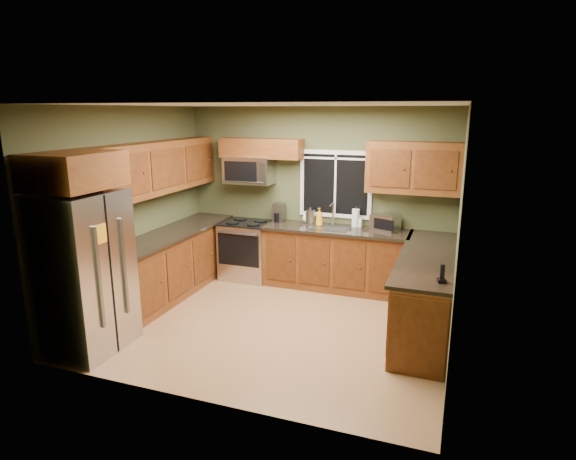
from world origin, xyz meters
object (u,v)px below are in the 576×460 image
Objects in this scene: microwave at (249,170)px; paper_towel_roll at (356,218)px; cordless_phone at (442,277)px; soap_bottle_c at (307,217)px; toaster_oven at (385,222)px; kettle at (310,216)px; soap_bottle_a at (319,217)px; range at (247,250)px; refrigerator at (85,273)px; coffee_maker at (279,213)px; soap_bottle_b at (359,220)px.

microwave is 2.57× the size of paper_towel_roll.
soap_bottle_c is at bearing 134.97° from cordless_phone.
soap_bottle_c is (0.93, 0.09, -0.70)m from microwave.
toaster_oven is at bearing -8.03° from paper_towel_roll.
microwave reaches higher than soap_bottle_c.
cordless_phone is (2.10, -2.10, -0.04)m from soap_bottle_c.
kettle is 0.20m from soap_bottle_a.
paper_towel_roll is (1.70, 0.21, 0.61)m from range.
microwave is 2.79× the size of soap_bottle_a.
refrigerator is 9.58× the size of soap_bottle_c.
cordless_phone is at bearing -45.33° from kettle.
microwave is 3.71m from cordless_phone.
refrigerator is 3.41m from soap_bottle_a.
toaster_oven reaches higher than range.
paper_towel_roll reaches higher than coffee_maker.
soap_bottle_b is (0.75, 0.05, -0.03)m from kettle.
cordless_phone is at bearing -45.03° from soap_bottle_c.
soap_bottle_b is 0.82m from soap_bottle_c.
soap_bottle_a is (1.86, 2.85, 0.18)m from refrigerator.
soap_bottle_a is 2.70m from cordless_phone.
microwave reaches higher than paper_towel_roll.
toaster_oven is 1.70× the size of kettle.
soap_bottle_b reaches higher than range.
refrigerator is at bearing -118.33° from soap_bottle_c.
refrigerator is at bearing -129.11° from soap_bottle_b.
microwave is at bearing 177.37° from soap_bottle_a.
refrigerator is 3.87m from soap_bottle_b.
kettle is 1.40× the size of soap_bottle_c.
microwave reaches higher than cordless_phone.
refrigerator reaches higher than soap_bottle_c.
soap_bottle_c reaches higher than range.
toaster_oven is 1.61× the size of coffee_maker.
cordless_phone is (0.88, -2.02, -0.06)m from toaster_oven.
range is 4.91× the size of soap_bottle_b.
kettle is 2.89m from cordless_phone.
paper_towel_roll is 1.09× the size of soap_bottle_a.
cordless_phone is at bearing -38.70° from coffee_maker.
toaster_oven reaches higher than soap_bottle_c.
kettle reaches higher than soap_bottle_b.
soap_bottle_b and cordless_phone have the same top height.
range is at bearing -166.06° from soap_bottle_c.
range is at bearing -89.98° from microwave.
coffee_maker is (0.48, 0.03, -0.66)m from microwave.
soap_bottle_a is at bearing -29.97° from kettle.
kettle is at bearing -34.93° from soap_bottle_c.
paper_towel_roll is 1.57× the size of soap_bottle_c.
coffee_maker is at bearing 141.30° from cordless_phone.
toaster_oven is (2.15, 0.15, 0.59)m from range.
microwave reaches higher than soap_bottle_b.
soap_bottle_a is at bearing 56.90° from refrigerator.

